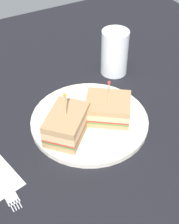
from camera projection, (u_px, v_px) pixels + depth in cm
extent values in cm
cube|color=black|center=(89.00, 126.00, 75.14)|extent=(117.57, 117.57, 2.00)
cylinder|color=silver|center=(89.00, 121.00, 74.07)|extent=(26.14, 26.14, 1.20)
cube|color=tan|center=(67.00, 132.00, 69.67)|extent=(12.21, 12.25, 1.46)
cube|color=#478438|center=(67.00, 128.00, 69.05)|extent=(12.21, 12.25, 0.40)
cube|color=red|center=(67.00, 127.00, 68.74)|extent=(12.21, 12.25, 0.50)
cube|color=#E0B784|center=(66.00, 123.00, 67.99)|extent=(12.21, 12.25, 1.75)
cube|color=tan|center=(66.00, 117.00, 66.92)|extent=(12.21, 12.25, 1.46)
cylinder|color=tan|center=(65.00, 106.00, 64.99)|extent=(0.30, 0.30, 5.76)
sphere|color=orange|center=(65.00, 95.00, 63.06)|extent=(0.70, 0.70, 0.70)
cube|color=tan|center=(108.00, 114.00, 73.89)|extent=(12.25, 12.59, 1.16)
cube|color=#478438|center=(108.00, 112.00, 73.37)|extent=(12.25, 12.59, 0.40)
cube|color=red|center=(108.00, 110.00, 73.07)|extent=(12.25, 12.59, 0.50)
cube|color=#E0B784|center=(108.00, 107.00, 72.43)|extent=(12.25, 12.59, 1.42)
cube|color=tan|center=(108.00, 102.00, 71.57)|extent=(12.25, 12.59, 1.16)
cylinder|color=tan|center=(109.00, 93.00, 69.78)|extent=(0.30, 0.30, 5.36)
sphere|color=red|center=(109.00, 82.00, 67.98)|extent=(0.70, 0.70, 0.70)
cylinder|color=gold|center=(114.00, 59.00, 86.52)|extent=(6.14, 6.14, 8.14)
cylinder|color=white|center=(115.00, 52.00, 85.25)|extent=(6.98, 6.98, 11.93)
cube|color=silver|center=(11.00, 196.00, 59.92)|extent=(3.76, 2.46, 0.35)
cube|color=silver|center=(12.00, 207.00, 58.24)|extent=(2.01, 0.33, 0.35)
cube|color=silver|center=(14.00, 206.00, 58.45)|extent=(2.01, 0.33, 0.35)
cube|color=silver|center=(17.00, 205.00, 58.65)|extent=(2.01, 0.33, 0.35)
cube|color=silver|center=(20.00, 203.00, 58.85)|extent=(2.01, 0.33, 0.35)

